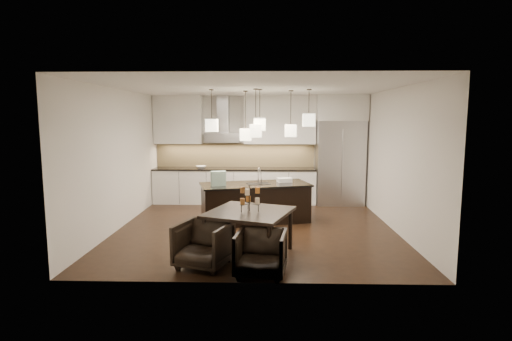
{
  "coord_description": "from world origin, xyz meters",
  "views": [
    {
      "loc": [
        0.22,
        -7.9,
        2.21
      ],
      "look_at": [
        0.0,
        0.2,
        1.15
      ],
      "focal_mm": 28.0,
      "sensor_mm": 36.0,
      "label": 1
    }
  ],
  "objects_px": {
    "refrigerator": "(340,163)",
    "armchair_right": "(261,253)",
    "dining_table": "(249,233)",
    "armchair_left": "(204,245)",
    "island_body": "(255,203)"
  },
  "relations": [
    {
      "from": "armchair_right",
      "to": "refrigerator",
      "type": "bearing_deg",
      "value": 76.04
    },
    {
      "from": "island_body",
      "to": "armchair_left",
      "type": "height_order",
      "value": "island_body"
    },
    {
      "from": "refrigerator",
      "to": "armchair_right",
      "type": "relative_size",
      "value": 3.04
    },
    {
      "from": "armchair_left",
      "to": "refrigerator",
      "type": "bearing_deg",
      "value": 76.34
    },
    {
      "from": "dining_table",
      "to": "armchair_left",
      "type": "bearing_deg",
      "value": -120.78
    },
    {
      "from": "dining_table",
      "to": "armchair_right",
      "type": "height_order",
      "value": "dining_table"
    },
    {
      "from": "refrigerator",
      "to": "island_body",
      "type": "bearing_deg",
      "value": -138.92
    },
    {
      "from": "refrigerator",
      "to": "island_body",
      "type": "relative_size",
      "value": 0.96
    },
    {
      "from": "island_body",
      "to": "dining_table",
      "type": "bearing_deg",
      "value": -105.64
    },
    {
      "from": "armchair_left",
      "to": "dining_table",
      "type": "bearing_deg",
      "value": 57.31
    },
    {
      "from": "armchair_left",
      "to": "armchair_right",
      "type": "xyz_separation_m",
      "value": [
        0.86,
        -0.31,
        -0.02
      ]
    },
    {
      "from": "island_body",
      "to": "dining_table",
      "type": "relative_size",
      "value": 1.83
    },
    {
      "from": "island_body",
      "to": "dining_table",
      "type": "distance_m",
      "value": 2.16
    },
    {
      "from": "dining_table",
      "to": "armchair_left",
      "type": "relative_size",
      "value": 1.63
    },
    {
      "from": "armchair_left",
      "to": "island_body",
      "type": "bearing_deg",
      "value": 93.73
    }
  ]
}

